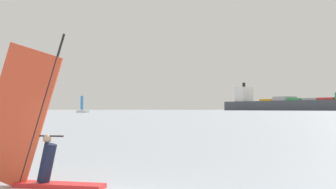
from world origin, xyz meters
The scene contains 3 objects.
windsurfer centered at (-1.59, 2.18, 1.10)m, with size 3.57×1.42×4.03m.
cargo_ship centered at (197.73, 518.73, 8.39)m, with size 130.01×195.59×37.92m.
small_sailboat centered at (-23.44, 225.30, 0.94)m, with size 7.36×8.17×9.90m.
Camera 1 is at (0.81, -9.48, 1.99)m, focal length 47.35 mm.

